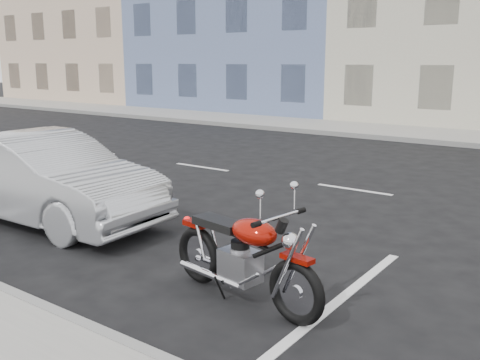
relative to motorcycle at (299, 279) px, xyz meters
The scene contains 6 objects.
ground 5.64m from the motorcycle, 89.08° to the left, with size 120.00×120.00×0.00m, color black.
sidewalk_far 15.14m from the motorcycle, 108.93° to the left, with size 80.00×3.40×0.15m, color gray.
curb_far 13.54m from the motorcycle, 111.27° to the left, with size 80.00×0.12×0.16m, color gray.
bldg_far_west 34.38m from the motorcycle, 139.78° to the left, with size 12.00×12.00×12.00m, color #C9AD91.
motorcycle is the anchor object (origin of this frame).
sedan_silver 5.12m from the motorcycle, behind, with size 1.51×4.33×1.43m, color #ABAEB3.
Camera 1 is at (2.27, -9.86, 2.54)m, focal length 40.00 mm.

